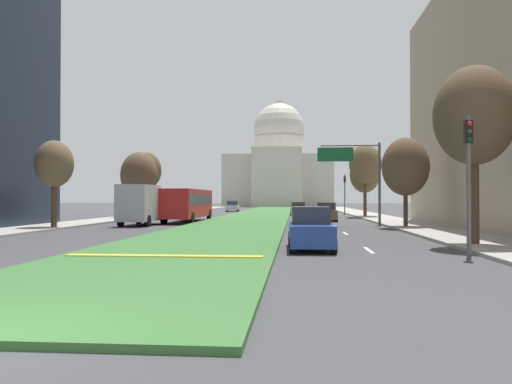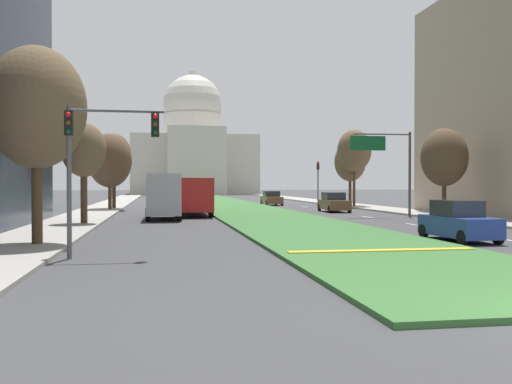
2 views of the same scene
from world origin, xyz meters
name	(u,v)px [view 1 (image 1 of 2)]	position (x,y,z in m)	size (l,w,h in m)	color
ground_plane	(264,213)	(0.00, 63.84, 0.00)	(280.92, 280.92, 0.00)	#3D3D3F
grass_median	(261,214)	(0.00, 57.46, 0.07)	(7.72, 114.92, 0.14)	#386B33
median_curb_nose	(163,256)	(0.00, 10.05, 0.16)	(6.95, 0.50, 0.04)	gold
lane_dashes_right	(324,218)	(7.64, 45.89, 0.00)	(0.16, 60.85, 0.01)	silver
sidewalk_left	(147,215)	(-13.41, 51.08, 0.07)	(4.00, 114.92, 0.15)	#9E9991
sidewalk_right	(372,216)	(13.41, 51.08, 0.07)	(4.00, 114.92, 0.15)	#9E9991
capitol_building	(279,169)	(0.00, 126.93, 10.19)	(28.07, 29.87, 29.08)	beige
traffic_light_near_right	(469,167)	(10.91, 11.75, 3.31)	(0.28, 0.35, 5.20)	#515456
traffic_light_far_right	(345,189)	(10.91, 57.08, 3.31)	(0.28, 0.35, 5.20)	#515456
overhead_guide_sign	(357,167)	(9.38, 31.99, 4.61)	(4.91, 0.20, 6.50)	#515456
street_tree_right_near	(474,116)	(12.52, 15.67, 5.81)	(3.53, 3.53, 8.06)	#4C3823
street_tree_left_mid	(54,165)	(-12.39, 26.44, 4.52)	(2.65, 2.65, 6.25)	#4C3823
street_tree_right_mid	(405,167)	(12.49, 29.22, 4.42)	(3.36, 3.36, 6.54)	#4C3823
street_tree_left_far	(139,175)	(-12.42, 45.25, 4.67)	(4.03, 4.03, 7.20)	#4C3823
street_tree_right_far	(365,164)	(12.27, 48.05, 5.95)	(3.56, 3.56, 8.20)	#4C3823
street_tree_left_distant	(147,171)	(-12.21, 47.27, 5.26)	(3.29, 3.29, 7.35)	#4C3823
street_tree_right_distant	(365,175)	(12.46, 49.90, 4.86)	(3.39, 3.39, 7.01)	#4C3823
sedan_lead_stopped	(310,230)	(5.22, 14.16, 0.84)	(1.94, 4.31, 1.81)	navy
sedan_midblock	(326,212)	(7.47, 39.76, 0.82)	(2.14, 4.67, 1.75)	brown
sedan_distant	(298,209)	(4.91, 55.47, 0.78)	(1.97, 4.39, 1.65)	brown
sedan_far_horizon	(233,207)	(-5.54, 71.14, 0.80)	(2.17, 4.39, 1.71)	#BCBCC1
box_truck_delivery	(142,204)	(-7.61, 31.35, 1.68)	(2.40, 6.40, 3.20)	black
city_bus	(188,202)	(-5.22, 37.36, 1.77)	(2.62, 11.00, 2.95)	#B21E1E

